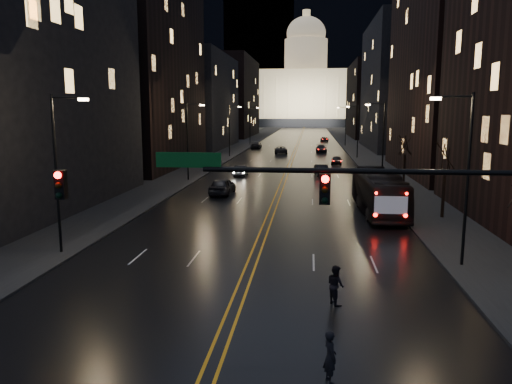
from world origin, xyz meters
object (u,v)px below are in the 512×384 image
(oncoming_car_a, at_px, (222,186))
(receding_car_a, at_px, (322,170))
(pedestrian_a, at_px, (330,357))
(pedestrian_b, at_px, (336,285))
(oncoming_car_b, at_px, (241,171))
(bus, at_px, (379,193))
(traffic_signal, at_px, (400,206))

(oncoming_car_a, height_order, receding_car_a, oncoming_car_a)
(pedestrian_a, relative_size, pedestrian_b, 0.95)
(oncoming_car_a, height_order, pedestrian_b, pedestrian_b)
(oncoming_car_b, distance_m, receding_car_a, 10.13)
(bus, bearing_deg, pedestrian_a, -102.42)
(bus, relative_size, oncoming_car_b, 2.89)
(traffic_signal, distance_m, receding_car_a, 46.84)
(pedestrian_a, bearing_deg, oncoming_car_b, -11.10)
(receding_car_a, bearing_deg, traffic_signal, -95.37)
(oncoming_car_a, bearing_deg, receding_car_a, -119.73)
(bus, bearing_deg, pedestrian_b, -104.37)
(oncoming_car_b, height_order, pedestrian_a, pedestrian_a)
(traffic_signal, distance_m, pedestrian_b, 6.24)
(oncoming_car_a, distance_m, receding_car_a, 18.28)
(receding_car_a, bearing_deg, pedestrian_b, -97.53)
(oncoming_car_a, bearing_deg, bus, 154.75)
(traffic_signal, bearing_deg, pedestrian_b, 112.25)
(oncoming_car_b, xyz_separation_m, pedestrian_b, (9.69, -40.91, 0.17))
(oncoming_car_b, bearing_deg, traffic_signal, 104.50)
(traffic_signal, height_order, pedestrian_b, traffic_signal)
(traffic_signal, distance_m, pedestrian_a, 5.22)
(oncoming_car_a, height_order, pedestrian_a, oncoming_car_a)
(traffic_signal, relative_size, receding_car_a, 4.14)
(pedestrian_b, bearing_deg, traffic_signal, 173.06)
(receding_car_a, height_order, pedestrian_b, pedestrian_b)
(oncoming_car_a, distance_m, pedestrian_b, 28.69)
(traffic_signal, height_order, bus, traffic_signal)
(bus, relative_size, pedestrian_b, 6.99)
(oncoming_car_b, bearing_deg, oncoming_car_a, 90.64)
(oncoming_car_a, relative_size, pedestrian_a, 3.00)
(bus, height_order, oncoming_car_a, bus)
(oncoming_car_a, xyz_separation_m, pedestrian_b, (9.61, -27.04, 0.02))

